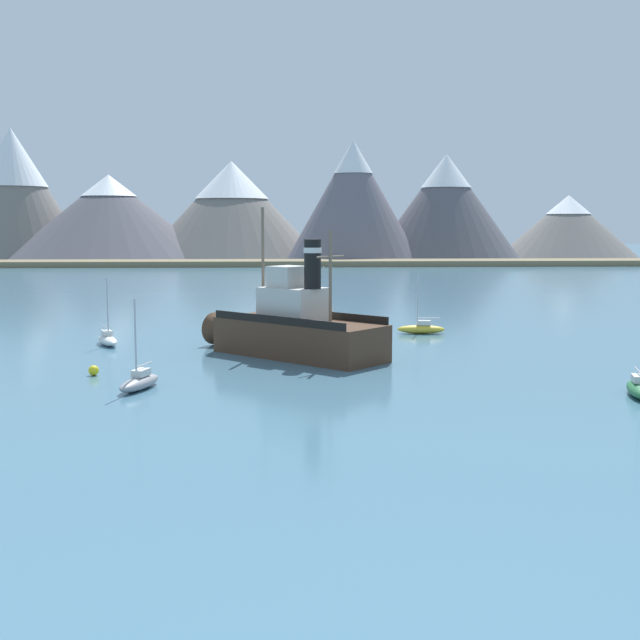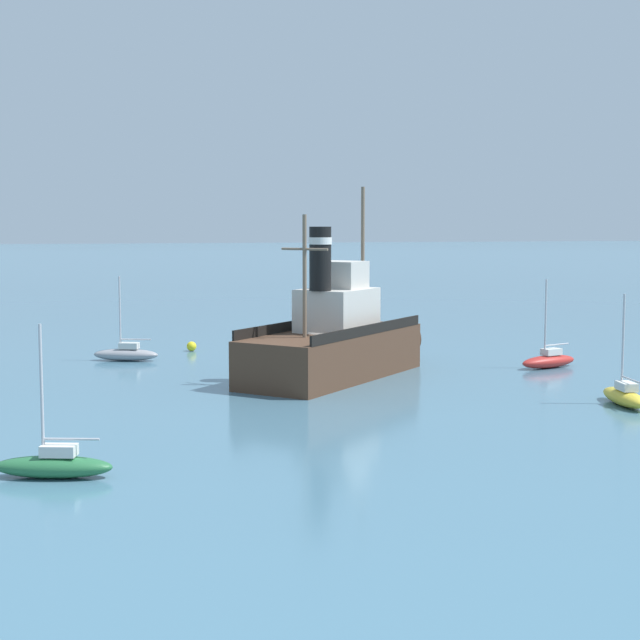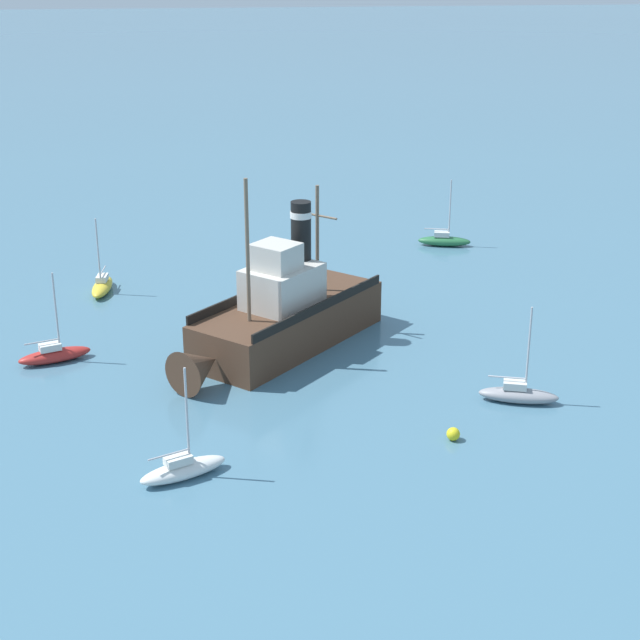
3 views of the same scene
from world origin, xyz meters
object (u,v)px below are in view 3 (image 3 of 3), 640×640
at_px(sailboat_red, 54,354).
at_px(sailboat_grey, 518,394).
at_px(sailboat_yellow, 102,286).
at_px(sailboat_white, 183,469).
at_px(sailboat_green, 444,240).
at_px(mooring_buoy, 453,434).
at_px(old_tugboat, 281,316).

distance_m(sailboat_red, sailboat_grey, 24.04).
height_order(sailboat_yellow, sailboat_grey, same).
xyz_separation_m(sailboat_white, sailboat_green, (30.96, -19.00, 0.00)).
relative_size(sailboat_white, sailboat_yellow, 1.00).
bearing_deg(sailboat_grey, mooring_buoy, 129.34).
bearing_deg(old_tugboat, sailboat_grey, -128.05).
relative_size(sailboat_white, mooring_buoy, 8.12).
height_order(old_tugboat, sailboat_grey, old_tugboat).
bearing_deg(sailboat_red, sailboat_white, -152.83).
xyz_separation_m(old_tugboat, sailboat_green, (17.58, -13.60, -1.40)).
bearing_deg(sailboat_white, sailboat_grey, -72.42).
relative_size(sailboat_white, sailboat_green, 1.00).
distance_m(sailboat_white, sailboat_red, 14.63).
height_order(sailboat_red, sailboat_green, same).
relative_size(sailboat_white, sailboat_grey, 1.00).
bearing_deg(sailboat_white, sailboat_yellow, 11.79).
bearing_deg(sailboat_white, old_tugboat, -21.98).
height_order(sailboat_green, mooring_buoy, sailboat_green).
bearing_deg(sailboat_white, sailboat_green, -31.54).
bearing_deg(old_tugboat, sailboat_green, -37.73).
relative_size(sailboat_green, mooring_buoy, 8.12).
height_order(old_tugboat, sailboat_green, old_tugboat).
height_order(sailboat_white, sailboat_yellow, same).
xyz_separation_m(sailboat_yellow, sailboat_grey, (-18.85, -21.01, 0.00)).
height_order(sailboat_yellow, sailboat_red, same).
distance_m(sailboat_yellow, sailboat_grey, 28.23).
xyz_separation_m(old_tugboat, sailboat_yellow, (10.54, 10.39, -1.40)).
xyz_separation_m(old_tugboat, sailboat_grey, (-8.31, -10.62, -1.40)).
height_order(sailboat_white, sailboat_grey, same).
xyz_separation_m(sailboat_yellow, mooring_buoy, (-22.21, -16.91, -0.12)).
height_order(sailboat_red, mooring_buoy, sailboat_red).
distance_m(sailboat_white, mooring_buoy, 12.04).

